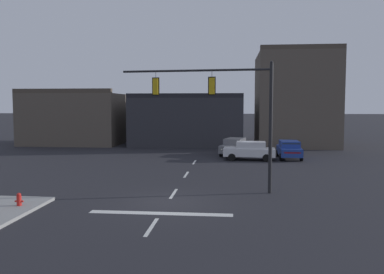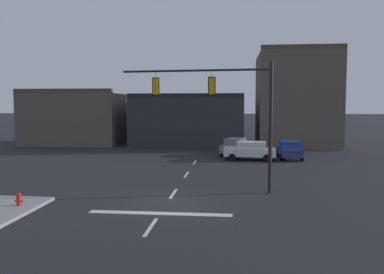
# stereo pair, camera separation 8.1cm
# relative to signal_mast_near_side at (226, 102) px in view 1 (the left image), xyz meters

# --- Properties ---
(ground_plane) EXTENTS (400.00, 400.00, 0.00)m
(ground_plane) POSITION_rel_signal_mast_near_side_xyz_m (-2.77, -2.92, -4.93)
(ground_plane) COLOR #232328
(stop_bar_paint) EXTENTS (6.40, 0.50, 0.01)m
(stop_bar_paint) POSITION_rel_signal_mast_near_side_xyz_m (-2.77, -4.92, -4.93)
(stop_bar_paint) COLOR silver
(stop_bar_paint) RESTS_ON ground
(lane_centreline) EXTENTS (0.16, 26.40, 0.01)m
(lane_centreline) POSITION_rel_signal_mast_near_side_xyz_m (-2.77, -0.92, -4.93)
(lane_centreline) COLOR silver
(lane_centreline) RESTS_ON ground
(signal_mast_near_side) EXTENTS (8.38, 0.99, 7.13)m
(signal_mast_near_side) POSITION_rel_signal_mast_near_side_xyz_m (0.00, 0.00, 0.00)
(signal_mast_near_side) COLOR black
(signal_mast_near_side) RESTS_ON ground
(car_lot_nearside) EXTENTS (4.53, 2.10, 1.61)m
(car_lot_nearside) POSITION_rel_signal_mast_near_side_xyz_m (1.88, 12.91, -4.08)
(car_lot_nearside) COLOR silver
(car_lot_nearside) RESTS_ON ground
(car_lot_middle) EXTENTS (1.95, 4.47, 1.61)m
(car_lot_middle) POSITION_rel_signal_mast_near_side_xyz_m (5.41, 14.13, -4.08)
(car_lot_middle) COLOR navy
(car_lot_middle) RESTS_ON ground
(car_lot_farside) EXTENTS (2.91, 4.72, 1.61)m
(car_lot_farside) POSITION_rel_signal_mast_near_side_xyz_m (0.58, 16.17, -4.08)
(car_lot_farside) COLOR slate
(car_lot_farside) RESTS_ON ground
(fire_hydrant) EXTENTS (0.40, 0.30, 0.75)m
(fire_hydrant) POSITION_rel_signal_mast_near_side_xyz_m (-9.41, -4.78, -4.60)
(fire_hydrant) COLOR red
(fire_hydrant) RESTS_ON ground
(building_row) EXTENTS (36.62, 11.82, 11.13)m
(building_row) POSITION_rel_signal_mast_near_side_xyz_m (-3.37, 26.62, -1.07)
(building_row) COLOR brown
(building_row) RESTS_ON ground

